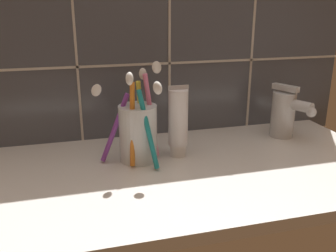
# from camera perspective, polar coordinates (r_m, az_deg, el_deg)

# --- Properties ---
(sink_counter) EXTENTS (0.77, 0.39, 0.02)m
(sink_counter) POSITION_cam_1_polar(r_m,az_deg,el_deg) (0.68, 2.91, -7.07)
(sink_counter) COLOR silver
(sink_counter) RESTS_ON ground
(tile_wall_backsplash) EXTENTS (0.87, 0.02, 0.47)m
(tile_wall_backsplash) POSITION_cam_1_polar(r_m,az_deg,el_deg) (0.81, -1.28, 13.52)
(tile_wall_backsplash) COLOR #4C515B
(tile_wall_backsplash) RESTS_ON ground
(toothbrush_cup) EXTENTS (0.13, 0.11, 0.18)m
(toothbrush_cup) POSITION_cam_1_polar(r_m,az_deg,el_deg) (0.69, -4.58, -0.64)
(toothbrush_cup) COLOR silver
(toothbrush_cup) RESTS_ON sink_counter
(toothpaste_tube) EXTENTS (0.04, 0.04, 0.14)m
(toothpaste_tube) POSITION_cam_1_polar(r_m,az_deg,el_deg) (0.70, 1.19, 0.62)
(toothpaste_tube) COLOR white
(toothpaste_tube) RESTS_ON sink_counter
(sink_faucet) EXTENTS (0.06, 0.10, 0.12)m
(sink_faucet) POSITION_cam_1_polar(r_m,az_deg,el_deg) (0.85, 17.44, 1.97)
(sink_faucet) COLOR silver
(sink_faucet) RESTS_ON sink_counter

